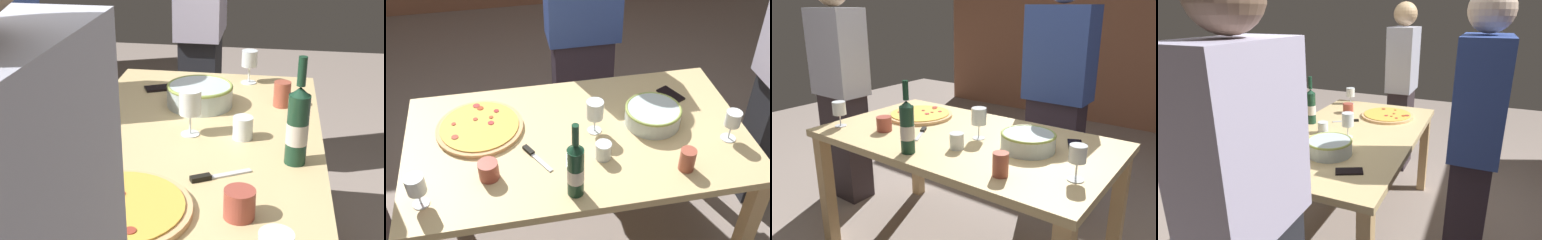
% 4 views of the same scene
% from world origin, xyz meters
% --- Properties ---
extents(dining_table, '(1.60, 0.90, 0.75)m').
position_xyz_m(dining_table, '(0.00, 0.00, 0.66)').
color(dining_table, '#D4B97F').
rests_on(dining_table, ground).
extents(brick_wall_back, '(5.04, 0.16, 2.86)m').
position_xyz_m(brick_wall_back, '(0.00, 3.20, 1.43)').
color(brick_wall_back, '#996146').
rests_on(brick_wall_back, ground).
extents(pizza, '(0.41, 0.41, 0.03)m').
position_xyz_m(pizza, '(-0.45, 0.13, 0.76)').
color(pizza, '#E0AB73').
rests_on(pizza, dining_table).
extents(serving_bowl, '(0.27, 0.27, 0.09)m').
position_xyz_m(serving_bowl, '(0.37, 0.03, 0.80)').
color(serving_bowl, silver).
rests_on(serving_bowl, dining_table).
extents(wine_bottle, '(0.07, 0.07, 0.35)m').
position_xyz_m(wine_bottle, '(-0.08, -0.35, 0.88)').
color(wine_bottle, '#183C28').
rests_on(wine_bottle, dining_table).
extents(wine_glass_near_pizza, '(0.08, 0.08, 0.17)m').
position_xyz_m(wine_glass_near_pizza, '(0.08, 0.02, 0.87)').
color(wine_glass_near_pizza, white).
rests_on(wine_glass_near_pizza, dining_table).
extents(wine_glass_by_bottle, '(0.08, 0.08, 0.15)m').
position_xyz_m(wine_glass_by_bottle, '(-0.69, -0.29, 0.85)').
color(wine_glass_by_bottle, white).
rests_on(wine_glass_by_bottle, dining_table).
extents(wine_glass_far_left, '(0.07, 0.07, 0.15)m').
position_xyz_m(wine_glass_far_left, '(0.68, -0.15, 0.86)').
color(wine_glass_far_left, white).
rests_on(wine_glass_far_left, dining_table).
extents(cup_amber, '(0.07, 0.07, 0.08)m').
position_xyz_m(cup_amber, '(0.08, -0.17, 0.79)').
color(cup_amber, white).
rests_on(cup_amber, dining_table).
extents(cup_ceramic, '(0.07, 0.07, 0.10)m').
position_xyz_m(cup_ceramic, '(0.41, -0.30, 0.80)').
color(cup_ceramic, '#AA513C').
rests_on(cup_ceramic, dining_table).
extents(cup_spare, '(0.09, 0.09, 0.08)m').
position_xyz_m(cup_spare, '(-0.42, -0.19, 0.79)').
color(cup_spare, '#A64739').
rests_on(cup_spare, dining_table).
extents(cell_phone, '(0.12, 0.16, 0.01)m').
position_xyz_m(cell_phone, '(0.54, 0.22, 0.76)').
color(cell_phone, black).
rests_on(cell_phone, dining_table).
extents(pizza_knife, '(0.12, 0.19, 0.02)m').
position_xyz_m(pizza_knife, '(-0.22, -0.10, 0.76)').
color(pizza_knife, silver).
rests_on(pizza_knife, dining_table).
extents(person_guest_left, '(0.39, 0.24, 1.64)m').
position_xyz_m(person_guest_left, '(-1.17, 0.07, 0.84)').
color(person_guest_left, '#352B30').
rests_on(person_guest_left, ground).
extents(person_guest_right, '(0.43, 0.24, 1.67)m').
position_xyz_m(person_guest_right, '(0.18, 0.81, 0.84)').
color(person_guest_right, '#2D2430').
rests_on(person_guest_right, ground).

